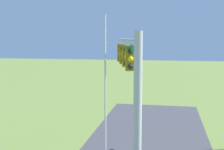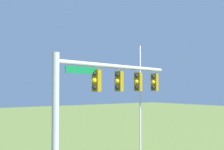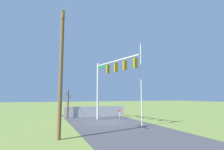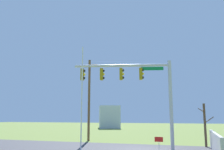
# 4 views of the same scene
# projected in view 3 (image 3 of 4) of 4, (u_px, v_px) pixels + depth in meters

# --- Properties ---
(ground_plane) EXTENTS (160.00, 160.00, 0.00)m
(ground_plane) POSITION_uv_depth(u_px,v_px,m) (106.00, 122.00, 20.06)
(ground_plane) COLOR olive
(road_surface) EXTENTS (28.00, 8.00, 0.01)m
(road_surface) POSITION_uv_depth(u_px,v_px,m) (120.00, 128.00, 16.34)
(road_surface) COLOR #3D3D42
(road_surface) RESTS_ON ground_plane
(sidewalk_corner) EXTENTS (6.00, 6.00, 0.01)m
(sidewalk_corner) POSITION_uv_depth(u_px,v_px,m) (95.00, 118.00, 23.21)
(sidewalk_corner) COLOR #B7B5AD
(sidewalk_corner) RESTS_ON ground_plane
(retaining_fence) EXTENTS (0.20, 8.70, 1.44)m
(retaining_fence) POSITION_uv_depth(u_px,v_px,m) (96.00, 111.00, 25.38)
(retaining_fence) COLOR #A8A8AD
(retaining_fence) RESTS_ON ground_plane
(signal_mast) EXTENTS (7.64, 2.07, 7.03)m
(signal_mast) POSITION_uv_depth(u_px,v_px,m) (109.00, 76.00, 20.83)
(signal_mast) COLOR #B2B5BA
(signal_mast) RESTS_ON ground_plane
(flagpole) EXTENTS (0.10, 0.10, 8.08)m
(flagpole) POSITION_uv_depth(u_px,v_px,m) (141.00, 84.00, 17.58)
(flagpole) COLOR silver
(flagpole) RESTS_ON ground_plane
(utility_pole) EXTENTS (1.90, 0.26, 8.89)m
(utility_pole) POSITION_uv_depth(u_px,v_px,m) (61.00, 70.00, 12.40)
(utility_pole) COLOR brown
(utility_pole) RESTS_ON ground_plane
(bare_tree) EXTENTS (1.27, 1.02, 3.71)m
(bare_tree) POSITION_uv_depth(u_px,v_px,m) (68.00, 103.00, 23.73)
(bare_tree) COLOR brown
(bare_tree) RESTS_ON ground_plane
(open_sign) EXTENTS (0.56, 0.04, 1.22)m
(open_sign) POSITION_uv_depth(u_px,v_px,m) (120.00, 112.00, 22.68)
(open_sign) COLOR silver
(open_sign) RESTS_ON ground_plane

